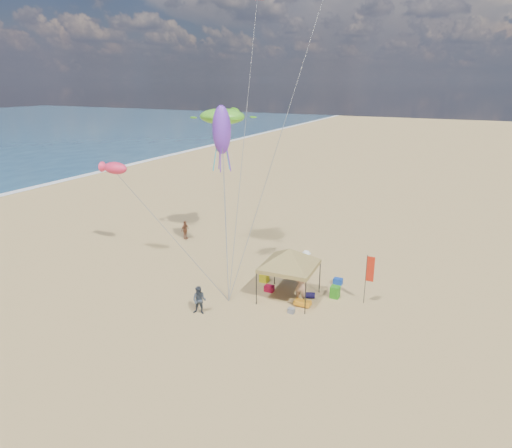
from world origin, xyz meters
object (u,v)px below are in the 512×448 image
Objects in this scene: feather_flag at (369,272)px; chair_yellow at (264,276)px; cooler_red at (269,288)px; person_near_c at (306,262)px; canopy_tent at (290,250)px; cooler_blue at (338,281)px; person_near_a at (301,286)px; person_far_a at (185,230)px; chair_green at (335,292)px; beach_cart at (303,303)px; person_near_b at (199,300)px.

feather_flag is 6.62m from chair_yellow.
person_near_c is (1.04, 3.43, 0.61)m from cooler_red.
canopy_tent is 10.63× the size of cooler_blue.
person_far_a is (-11.96, 5.85, -0.22)m from person_near_a.
beach_cart is at bearing -126.03° from chair_green.
feather_flag is 2.43m from chair_green.
cooler_red is 3.63m from person_near_c.
person_near_b reaches higher than cooler_red.
person_near_b is at bearing -139.93° from chair_green.
person_near_b is (-1.40, -5.19, 0.44)m from chair_yellow.
person_near_c reaches higher than person_far_a.
chair_yellow is 5.40m from person_near_b.
beach_cart is (2.43, -0.83, 0.01)m from cooler_red.
person_near_a reaches higher than cooler_red.
chair_green is 0.78× the size of beach_cart.
cooler_red is 4.70m from person_near_b.
person_near_b is 12.25m from person_far_a.
beach_cart is 5.73m from person_near_b.
person_far_a is (-12.29, 6.36, 0.54)m from beach_cart.
cooler_red is 1.00× the size of cooler_blue.
chair_green is at bearing 27.70° from canopy_tent.
beach_cart is at bearing 116.57° from person_near_a.
cooler_blue is at bearing -175.73° from person_near_c.
chair_yellow is (-4.59, 0.15, 0.00)m from chair_green.
canopy_tent is 3.00m from beach_cart.
person_far_a is at bearing 152.63° from beach_cart.
chair_green reaches higher than cooler_blue.
canopy_tent reaches higher than chair_green.
person_near_a is at bearing 122.34° from beach_cart.
canopy_tent is 8.20× the size of chair_green.
person_near_b reaches higher than beach_cart.
person_near_b is (-5.99, -5.04, 0.44)m from chair_green.
chair_green is at bearing 157.32° from person_near_c.
person_near_b is 8.20m from person_near_c.
person_near_c is (-4.53, 2.40, -1.16)m from feather_flag.
beach_cart is 4.52m from person_near_c.
person_near_a is (2.96, -1.43, 0.61)m from chair_yellow.
cooler_blue is at bearing 39.27° from cooler_red.
cooler_red is at bearing 168.23° from canopy_tent.
beach_cart is at bearing -149.35° from feather_flag.
cooler_blue is 13.54m from person_far_a.
chair_green is 0.44× the size of person_near_b.
chair_green is (0.34, -1.81, 0.16)m from cooler_blue.
chair_yellow is at bearing 179.20° from feather_flag.
feather_flag is at bearing 17.28° from canopy_tent.
person_near_c is (1.89, 2.31, 0.45)m from chair_yellow.
feather_flag reaches higher than chair_green.
feather_flag is 3.30m from cooler_blue.
cooler_red is at bearing 161.09° from beach_cart.
person_far_a is at bearing 163.72° from feather_flag.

